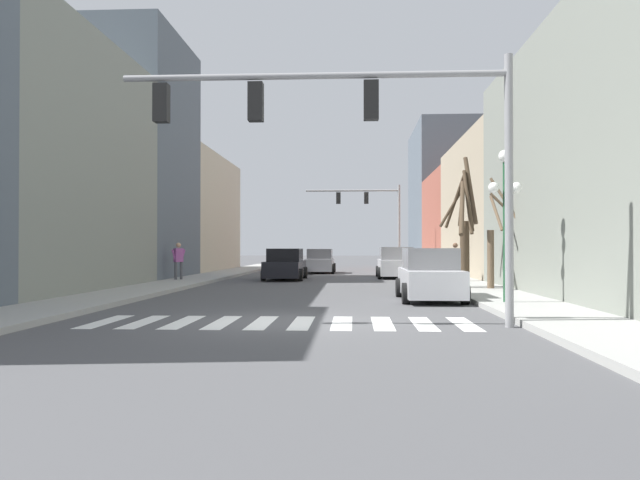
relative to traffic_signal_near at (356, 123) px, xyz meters
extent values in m
plane|color=#4C4C4F|center=(-1.66, 0.72, -4.38)|extent=(240.00, 240.00, 0.00)
cube|color=#9E9E99|center=(-8.03, 0.72, -4.30)|extent=(2.43, 90.00, 0.15)
cube|color=#9E9E99|center=(4.71, 0.72, -4.30)|extent=(2.43, 90.00, 0.15)
cube|color=gray|center=(-12.25, 9.27, 0.41)|extent=(6.00, 12.06, 9.57)
cube|color=#515B66|center=(-12.25, 19.41, 2.10)|extent=(6.00, 8.23, 12.95)
cube|color=#BCB299|center=(-12.25, 30.11, -0.33)|extent=(6.00, 13.17, 8.08)
cube|color=gray|center=(8.93, 9.20, 0.05)|extent=(6.00, 12.76, 8.85)
cube|color=tan|center=(8.93, 22.64, -0.45)|extent=(6.00, 14.13, 7.85)
cube|color=#934C3D|center=(8.93, 35.70, -0.66)|extent=(6.00, 11.99, 7.43)
cube|color=#515B66|center=(8.93, 48.53, 2.35)|extent=(6.00, 13.68, 13.46)
cube|color=white|center=(-5.71, 0.54, -4.37)|extent=(0.45, 2.60, 0.01)
cube|color=white|center=(-4.81, 0.54, -4.37)|extent=(0.45, 2.60, 0.01)
cube|color=white|center=(-3.91, 0.54, -4.37)|extent=(0.45, 2.60, 0.01)
cube|color=white|center=(-3.01, 0.54, -4.37)|extent=(0.45, 2.60, 0.01)
cube|color=white|center=(-2.11, 0.54, -4.37)|extent=(0.45, 2.60, 0.01)
cube|color=white|center=(-1.21, 0.54, -4.37)|extent=(0.45, 2.60, 0.01)
cube|color=white|center=(-0.31, 0.54, -4.37)|extent=(0.45, 2.60, 0.01)
cube|color=white|center=(0.59, 0.54, -4.37)|extent=(0.45, 2.60, 0.01)
cube|color=white|center=(1.49, 0.54, -4.37)|extent=(0.45, 2.60, 0.01)
cube|color=white|center=(2.39, 0.54, -4.37)|extent=(0.45, 2.60, 0.01)
cylinder|color=gray|center=(3.24, 0.00, -1.47)|extent=(0.18, 0.18, 5.81)
cylinder|color=gray|center=(-0.92, 0.00, 1.03)|extent=(8.34, 0.14, 0.14)
cube|color=black|center=(0.33, 0.00, 0.48)|extent=(0.32, 0.28, 0.84)
cube|color=black|center=(-2.17, 0.00, 0.48)|extent=(0.32, 0.28, 0.84)
cube|color=black|center=(-4.26, 0.00, 0.48)|extent=(0.32, 0.28, 0.84)
cylinder|color=gray|center=(3.24, 32.15, -1.24)|extent=(0.18, 0.18, 6.27)
cylinder|color=gray|center=(-0.15, 32.15, 1.50)|extent=(6.79, 0.14, 0.14)
cube|color=black|center=(0.87, 32.15, 0.95)|extent=(0.32, 0.28, 0.84)
cube|color=black|center=(-1.17, 32.15, 0.95)|extent=(0.32, 0.28, 0.84)
cylinder|color=#1E4C2D|center=(4.24, 4.51, -2.25)|extent=(0.12, 0.12, 3.96)
sphere|color=white|center=(4.24, 4.51, -0.09)|extent=(0.36, 0.36, 0.36)
sphere|color=white|center=(3.92, 4.51, -0.98)|extent=(0.31, 0.31, 0.31)
sphere|color=white|center=(4.56, 4.51, -0.98)|extent=(0.31, 0.31, 0.31)
cube|color=silver|center=(2.39, 6.73, -3.79)|extent=(1.72, 4.47, 0.82)
cube|color=slate|center=(2.39, 6.73, -3.04)|extent=(1.58, 2.32, 0.67)
cylinder|color=black|center=(1.51, 8.12, -4.06)|extent=(0.22, 0.64, 0.64)
cylinder|color=black|center=(3.26, 8.12, -4.06)|extent=(0.22, 0.64, 0.64)
cylinder|color=black|center=(1.51, 5.35, -4.06)|extent=(0.22, 0.64, 0.64)
cylinder|color=black|center=(3.26, 5.35, -4.06)|extent=(0.22, 0.64, 0.64)
cube|color=gray|center=(-2.29, 27.92, -3.81)|extent=(1.74, 4.57, 0.79)
cube|color=#464648|center=(-2.29, 27.92, -3.09)|extent=(1.60, 2.38, 0.65)
cylinder|color=black|center=(-1.41, 26.51, -4.06)|extent=(0.22, 0.64, 0.64)
cylinder|color=black|center=(-3.18, 26.51, -4.06)|extent=(0.22, 0.64, 0.64)
cylinder|color=black|center=(-1.41, 29.34, -4.06)|extent=(0.22, 0.64, 0.64)
cylinder|color=black|center=(-3.18, 29.34, -4.06)|extent=(0.22, 0.64, 0.64)
cube|color=silver|center=(2.31, 21.57, -3.77)|extent=(1.88, 4.56, 0.85)
cube|color=slate|center=(2.31, 21.57, -3.00)|extent=(1.73, 2.37, 0.70)
cylinder|color=black|center=(1.35, 22.99, -4.06)|extent=(0.22, 0.64, 0.64)
cylinder|color=black|center=(3.26, 22.99, -4.06)|extent=(0.22, 0.64, 0.64)
cylinder|color=black|center=(1.35, 20.16, -4.06)|extent=(0.22, 0.64, 0.64)
cylinder|color=black|center=(3.26, 20.16, -4.06)|extent=(0.22, 0.64, 0.64)
cube|color=black|center=(-3.67, 19.36, -3.80)|extent=(1.83, 4.86, 0.81)
cube|color=black|center=(-3.67, 19.36, -3.06)|extent=(1.68, 2.53, 0.66)
cylinder|color=black|center=(-2.73, 17.85, -4.06)|extent=(0.22, 0.64, 0.64)
cylinder|color=black|center=(-4.60, 17.85, -4.06)|extent=(0.22, 0.64, 0.64)
cylinder|color=black|center=(-2.73, 20.87, -4.06)|extent=(0.22, 0.64, 0.64)
cylinder|color=black|center=(-4.60, 20.87, -4.06)|extent=(0.22, 0.64, 0.64)
cylinder|color=#4C4C51|center=(-8.65, 16.27, -3.80)|extent=(0.13, 0.13, 0.85)
cylinder|color=#4C4C51|center=(-8.44, 16.50, -3.80)|extent=(0.13, 0.13, 0.85)
cube|color=#9E4C93|center=(-8.54, 16.39, -3.05)|extent=(0.45, 0.46, 0.67)
sphere|color=tan|center=(-8.54, 16.39, -2.56)|extent=(0.24, 0.24, 0.24)
cylinder|color=#9E4C93|center=(-8.70, 16.21, -3.09)|extent=(0.26, 0.28, 0.65)
cylinder|color=#9E4C93|center=(-8.38, 16.56, -3.09)|extent=(0.26, 0.28, 0.65)
cylinder|color=#4C4C51|center=(4.52, 15.86, -3.81)|extent=(0.12, 0.12, 0.84)
cylinder|color=#4C4C51|center=(4.79, 15.72, -3.81)|extent=(0.12, 0.12, 0.84)
cube|color=black|center=(4.66, 15.79, -3.06)|extent=(0.47, 0.40, 0.66)
sphere|color=brown|center=(4.66, 15.79, -2.57)|extent=(0.24, 0.24, 0.24)
cylinder|color=black|center=(4.45, 15.90, -3.10)|extent=(0.30, 0.22, 0.64)
cylinder|color=black|center=(4.87, 15.68, -3.10)|extent=(0.30, 0.22, 0.64)
cylinder|color=#473828|center=(4.34, 11.33, -2.93)|extent=(0.31, 0.31, 2.59)
cylinder|color=#473828|center=(3.83, 11.22, -1.02)|extent=(1.11, 0.35, 1.74)
cylinder|color=#473828|center=(4.29, 11.75, -0.73)|extent=(0.24, 0.98, 2.18)
cylinder|color=#473828|center=(4.45, 10.85, -0.46)|extent=(0.38, 1.13, 2.70)
cylinder|color=#473828|center=(4.54, 11.64, -1.04)|extent=(0.51, 0.71, 1.57)
cylinder|color=#473828|center=(4.23, 11.03, -3.05)|extent=(0.32, 0.32, 2.35)
cylinder|color=#473828|center=(4.28, 10.50, -0.94)|extent=(0.23, 1.17, 2.53)
cylinder|color=#473828|center=(3.99, 10.09, -1.18)|extent=(0.58, 2.02, 2.23)
cylinder|color=#473828|center=(3.91, 11.26, -0.89)|extent=(0.74, 0.60, 2.06)
cylinder|color=#473828|center=(4.47, 11.41, -0.97)|extent=(0.61, 0.91, 2.17)
cylinder|color=brown|center=(5.14, 10.56, -3.12)|extent=(0.26, 0.26, 2.21)
cylinder|color=brown|center=(5.25, 10.07, -1.39)|extent=(0.31, 1.07, 1.40)
cylinder|color=brown|center=(5.72, 10.20, -1.11)|extent=(1.23, 0.83, 2.20)
cylinder|color=brown|center=(5.87, 10.47, -1.38)|extent=(1.55, 0.29, 1.60)
camera|label=1|loc=(-0.05, -13.40, -2.69)|focal=35.00mm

